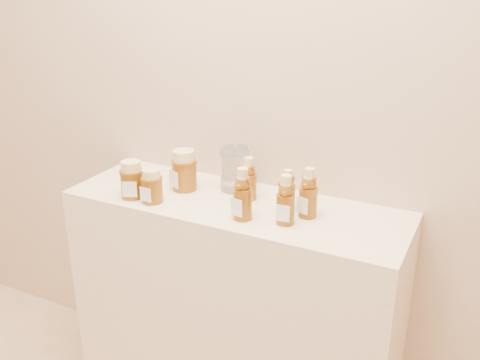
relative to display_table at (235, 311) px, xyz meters
The scene contains 11 objects.
wall_back 0.92m from the display_table, 90.00° to the left, with size 3.50×0.02×2.70m, color tan.
display_table is the anchor object (origin of this frame).
bear_bottle_back_left 0.54m from the display_table, 55.90° to the left, with size 0.06×0.06×0.17m, color #673408, non-canonical shape.
bear_bottle_back_mid 0.56m from the display_table, ahead, with size 0.05×0.05×0.16m, color #673408, non-canonical shape.
bear_bottle_back_right 0.60m from the display_table, ahead, with size 0.06×0.06×0.19m, color #673408, non-canonical shape.
bear_bottle_front_left 0.56m from the display_table, 50.70° to the right, with size 0.07×0.07×0.20m, color #673408, non-canonical shape.
bear_bottle_front_right 0.59m from the display_table, 18.14° to the right, with size 0.06×0.06×0.18m, color #673408, non-canonical shape.
honey_jar_left 0.63m from the display_table, 160.95° to the right, with size 0.08×0.08×0.13m, color #673408, non-canonical shape.
honey_jar_back 0.57m from the display_table, behind, with size 0.09×0.09×0.15m, color #673408, non-canonical shape.
honey_jar_front 0.58m from the display_table, 154.29° to the right, with size 0.08×0.08×0.12m, color #673408, non-canonical shape.
glass_canister 0.55m from the display_table, 115.43° to the left, with size 0.11×0.11×0.17m, color white, non-canonical shape.
Camera 1 is at (0.78, 0.05, 1.65)m, focal length 40.00 mm.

